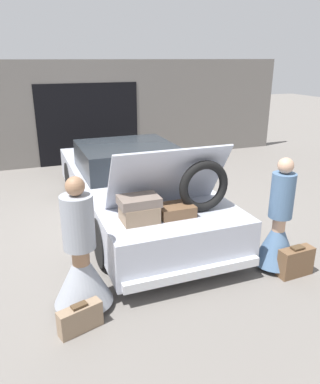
{
  "coord_description": "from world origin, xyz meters",
  "views": [
    {
      "loc": [
        -1.85,
        -6.3,
        2.84
      ],
      "look_at": [
        0.0,
        -1.43,
        0.96
      ],
      "focal_mm": 35.0,
      "sensor_mm": 36.0,
      "label": 1
    }
  ],
  "objects": [
    {
      "name": "ground_plane",
      "position": [
        0.0,
        0.0,
        0.0
      ],
      "size": [
        40.0,
        40.0,
        0.0
      ],
      "primitive_type": "plane",
      "color": "slate"
    },
    {
      "name": "garage_wall_back",
      "position": [
        0.0,
        4.2,
        1.39
      ],
      "size": [
        12.0,
        0.14,
        2.8
      ],
      "color": "slate",
      "rests_on": "ground_plane"
    },
    {
      "name": "car",
      "position": [
        -0.0,
        -0.0,
        0.6
      ],
      "size": [
        2.01,
        5.29,
        1.74
      ],
      "color": "#B2B7C6",
      "rests_on": "ground_plane"
    },
    {
      "name": "person_left",
      "position": [
        -1.36,
        -2.42,
        0.58
      ],
      "size": [
        0.7,
        0.7,
        1.65
      ],
      "rotation": [
        0.0,
        0.0,
        -1.47
      ],
      "color": "#997051",
      "rests_on": "ground_plane"
    },
    {
      "name": "person_right",
      "position": [
        1.36,
        -2.49,
        0.58
      ],
      "size": [
        0.61,
        0.61,
        1.62
      ],
      "rotation": [
        0.0,
        0.0,
        1.8
      ],
      "color": "tan",
      "rests_on": "ground_plane"
    },
    {
      "name": "suitcase_beside_left_person",
      "position": [
        -1.47,
        -2.83,
        0.15
      ],
      "size": [
        0.51,
        0.29,
        0.34
      ],
      "color": "#8C7259",
      "rests_on": "ground_plane"
    },
    {
      "name": "suitcase_beside_right_person",
      "position": [
        1.49,
        -2.76,
        0.2
      ],
      "size": [
        0.51,
        0.22,
        0.43
      ],
      "color": "brown",
      "rests_on": "ground_plane"
    }
  ]
}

